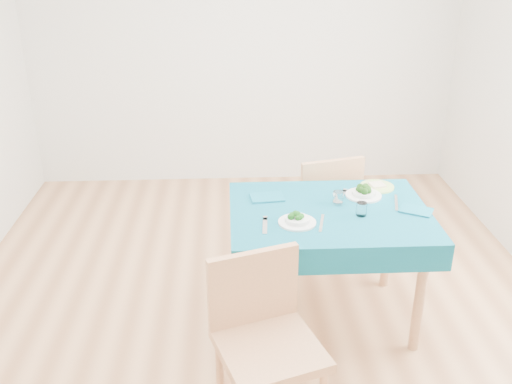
{
  "coord_description": "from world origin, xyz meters",
  "views": [
    {
      "loc": [
        -0.16,
        -3.09,
        2.24
      ],
      "look_at": [
        0.0,
        0.0,
        0.85
      ],
      "focal_mm": 40.0,
      "sensor_mm": 36.0,
      "label": 1
    }
  ],
  "objects_px": {
    "table": "(327,265)",
    "side_plate": "(377,187)",
    "chair_near": "(270,322)",
    "bowl_near": "(297,218)",
    "bowl_far": "(364,191)",
    "chair_far": "(320,186)"
  },
  "relations": [
    {
      "from": "table",
      "to": "side_plate",
      "type": "distance_m",
      "value": 0.62
    },
    {
      "from": "chair_near",
      "to": "bowl_near",
      "type": "height_order",
      "value": "chair_near"
    },
    {
      "from": "chair_near",
      "to": "side_plate",
      "type": "distance_m",
      "value": 1.4
    },
    {
      "from": "chair_near",
      "to": "side_plate",
      "type": "height_order",
      "value": "chair_near"
    },
    {
      "from": "chair_near",
      "to": "bowl_far",
      "type": "xyz_separation_m",
      "value": [
        0.66,
        1.01,
        0.21
      ]
    },
    {
      "from": "chair_far",
      "to": "side_plate",
      "type": "height_order",
      "value": "chair_far"
    },
    {
      "from": "table",
      "to": "side_plate",
      "type": "bearing_deg",
      "value": 41.56
    },
    {
      "from": "bowl_near",
      "to": "bowl_far",
      "type": "bearing_deg",
      "value": 37.06
    },
    {
      "from": "chair_far",
      "to": "bowl_near",
      "type": "distance_m",
      "value": 1.01
    },
    {
      "from": "table",
      "to": "chair_far",
      "type": "xyz_separation_m",
      "value": [
        0.07,
        0.79,
        0.19
      ]
    },
    {
      "from": "table",
      "to": "side_plate",
      "type": "height_order",
      "value": "side_plate"
    },
    {
      "from": "chair_near",
      "to": "bowl_far",
      "type": "distance_m",
      "value": 1.23
    },
    {
      "from": "chair_far",
      "to": "side_plate",
      "type": "relative_size",
      "value": 5.29
    },
    {
      "from": "table",
      "to": "chair_near",
      "type": "bearing_deg",
      "value": -116.72
    },
    {
      "from": "side_plate",
      "to": "table",
      "type": "bearing_deg",
      "value": -138.44
    },
    {
      "from": "table",
      "to": "chair_near",
      "type": "xyz_separation_m",
      "value": [
        -0.41,
        -0.82,
        0.21
      ]
    },
    {
      "from": "bowl_near",
      "to": "side_plate",
      "type": "distance_m",
      "value": 0.75
    },
    {
      "from": "chair_near",
      "to": "side_plate",
      "type": "relative_size",
      "value": 5.41
    },
    {
      "from": "bowl_near",
      "to": "side_plate",
      "type": "xyz_separation_m",
      "value": [
        0.58,
        0.48,
        -0.03
      ]
    },
    {
      "from": "table",
      "to": "chair_far",
      "type": "bearing_deg",
      "value": 84.99
    },
    {
      "from": "bowl_near",
      "to": "side_plate",
      "type": "bearing_deg",
      "value": 39.64
    },
    {
      "from": "bowl_near",
      "to": "bowl_far",
      "type": "distance_m",
      "value": 0.57
    }
  ]
}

